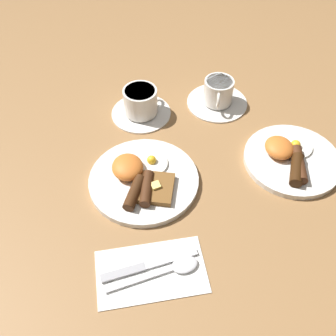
{
  "coord_description": "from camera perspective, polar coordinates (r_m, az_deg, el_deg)",
  "views": [
    {
      "loc": [
        0.58,
        -0.07,
        0.72
      ],
      "look_at": [
        -0.01,
        0.06,
        0.03
      ],
      "focal_mm": 42.0,
      "sensor_mm": 36.0,
      "label": 1
    }
  ],
  "objects": [
    {
      "name": "teacup_far",
      "position": [
        1.11,
        7.26,
        10.47
      ],
      "size": [
        0.17,
        0.17,
        0.08
      ],
      "color": "silver",
      "rests_on": "ground_plane"
    },
    {
      "name": "napkin",
      "position": [
        0.8,
        -2.48,
        -14.75
      ],
      "size": [
        0.14,
        0.22,
        0.01
      ],
      "primitive_type": "cube",
      "rotation": [
        0.0,
        0.0,
        -0.05
      ],
      "color": "white",
      "rests_on": "ground_plane"
    },
    {
      "name": "teacup_near",
      "position": [
        1.07,
        -3.97,
        9.28
      ],
      "size": [
        0.16,
        0.16,
        0.08
      ],
      "color": "silver",
      "rests_on": "ground_plane"
    },
    {
      "name": "breakfast_plate_far",
      "position": [
        1.0,
        17.41,
        1.37
      ],
      "size": [
        0.23,
        0.23,
        0.05
      ],
      "color": "silver",
      "rests_on": "ground_plane"
    },
    {
      "name": "ground_plane",
      "position": [
        0.93,
        -3.51,
        -2.07
      ],
      "size": [
        3.0,
        3.0,
        0.0
      ],
      "primitive_type": "plane",
      "color": "olive"
    },
    {
      "name": "breakfast_plate_near",
      "position": [
        0.91,
        -3.76,
        -1.6
      ],
      "size": [
        0.26,
        0.26,
        0.05
      ],
      "color": "silver",
      "rests_on": "ground_plane"
    },
    {
      "name": "spoon",
      "position": [
        0.8,
        1.16,
        -14.24
      ],
      "size": [
        0.05,
        0.19,
        0.01
      ],
      "rotation": [
        0.0,
        0.0,
        1.7
      ],
      "color": "silver",
      "rests_on": "napkin"
    },
    {
      "name": "knife",
      "position": [
        0.8,
        -3.49,
        -14.07
      ],
      "size": [
        0.03,
        0.2,
        0.01
      ],
      "rotation": [
        0.0,
        0.0,
        1.66
      ],
      "color": "silver",
      "rests_on": "napkin"
    }
  ]
}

